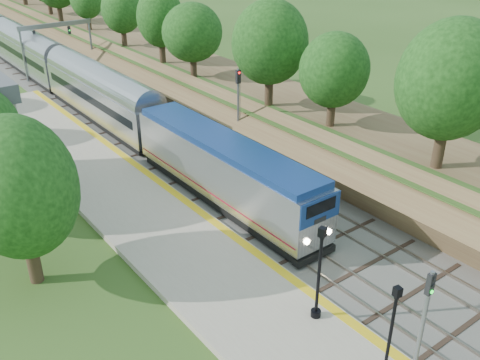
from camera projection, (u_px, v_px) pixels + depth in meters
trackbed at (44, 68)px, 66.35m from camera, size 9.50×170.00×0.28m
platform at (179, 244)px, 31.12m from camera, size 6.40×68.00×0.38m
yellow_stripe at (219, 225)px, 32.57m from camera, size 0.55×68.00×0.01m
embankment at (105, 43)px, 69.99m from camera, size 10.64×170.00×11.70m
signal_gantry at (56, 35)px, 60.90m from camera, size 8.40×0.38×6.20m
trees_behind_platform at (37, 176)px, 29.27m from camera, size 7.82×53.32×7.21m
train at (31, 56)px, 62.59m from camera, size 2.92×97.32×4.30m
lamppost_mid at (390, 338)px, 21.20m from camera, size 0.45×0.45×4.50m
lamppost_far at (319, 278)px, 24.32m from camera, size 0.49×0.49×4.91m
signal_platform at (424, 316)px, 20.42m from camera, size 0.32×0.25×5.40m
signal_farside at (238, 100)px, 42.14m from camera, size 0.36×0.29×6.56m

